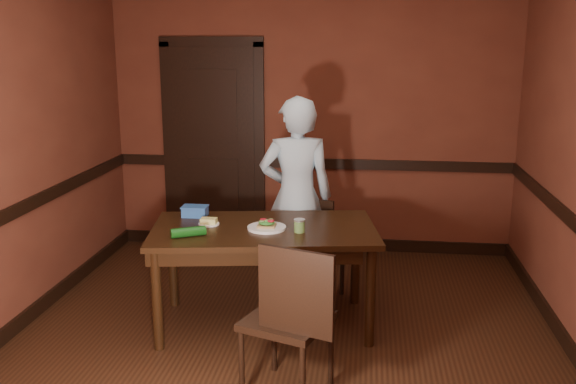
% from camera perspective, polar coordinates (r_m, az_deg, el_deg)
% --- Properties ---
extents(floor, '(4.00, 4.50, 0.01)m').
position_cam_1_polar(floor, '(4.67, -0.55, -13.65)').
color(floor, black).
rests_on(floor, ground).
extents(wall_back, '(4.00, 0.02, 2.70)m').
position_cam_1_polar(wall_back, '(6.44, 2.10, 6.52)').
color(wall_back, '#602B1D').
rests_on(wall_back, ground).
extents(wall_front, '(4.00, 0.02, 2.70)m').
position_cam_1_polar(wall_front, '(2.10, -8.90, -8.48)').
color(wall_front, '#602B1D').
rests_on(wall_front, ground).
extents(dado_back, '(4.00, 0.03, 0.10)m').
position_cam_1_polar(dado_back, '(6.50, 2.06, 2.56)').
color(dado_back, black).
rests_on(dado_back, ground).
extents(dado_left, '(0.03, 4.50, 0.10)m').
position_cam_1_polar(dado_left, '(5.00, -23.78, -1.95)').
color(dado_left, black).
rests_on(dado_left, ground).
extents(baseboard_back, '(4.00, 0.03, 0.12)m').
position_cam_1_polar(baseboard_back, '(6.71, 2.00, -4.50)').
color(baseboard_back, black).
rests_on(baseboard_back, ground).
extents(baseboard_left, '(0.03, 4.50, 0.12)m').
position_cam_1_polar(baseboard_left, '(5.27, -22.91, -10.80)').
color(baseboard_left, black).
rests_on(baseboard_left, ground).
extents(baseboard_right, '(0.03, 4.50, 0.12)m').
position_cam_1_polar(baseboard_right, '(4.83, 24.20, -13.18)').
color(baseboard_right, black).
rests_on(baseboard_right, ground).
extents(door, '(1.05, 0.07, 2.20)m').
position_cam_1_polar(door, '(6.61, -6.64, 4.35)').
color(door, black).
rests_on(door, ground).
extents(dining_table, '(1.77, 1.17, 0.77)m').
position_cam_1_polar(dining_table, '(4.87, -2.12, -7.50)').
color(dining_table, black).
rests_on(dining_table, floor).
extents(chair_far, '(0.49, 0.49, 0.82)m').
position_cam_1_polar(chair_far, '(5.35, 2.63, -5.30)').
color(chair_far, black).
rests_on(chair_far, floor).
extents(chair_near, '(0.60, 0.60, 1.00)m').
position_cam_1_polar(chair_near, '(3.92, -0.06, -11.09)').
color(chair_near, black).
rests_on(chair_near, floor).
extents(person, '(0.67, 0.50, 1.68)m').
position_cam_1_polar(person, '(5.34, 0.74, -0.47)').
color(person, silver).
rests_on(person, floor).
extents(sandwich_plate, '(0.28, 0.28, 0.07)m').
position_cam_1_polar(sandwich_plate, '(4.70, -1.91, -3.07)').
color(sandwich_plate, white).
rests_on(sandwich_plate, dining_table).
extents(sauce_jar, '(0.08, 0.08, 0.10)m').
position_cam_1_polar(sauce_jar, '(4.62, 1.03, -3.00)').
color(sauce_jar, '#5E8540').
rests_on(sauce_jar, dining_table).
extents(cheese_saucer, '(0.16, 0.16, 0.05)m').
position_cam_1_polar(cheese_saucer, '(4.84, -7.05, -2.67)').
color(cheese_saucer, white).
rests_on(cheese_saucer, dining_table).
extents(food_tub, '(0.20, 0.14, 0.08)m').
position_cam_1_polar(food_tub, '(5.07, -8.27, -1.69)').
color(food_tub, blue).
rests_on(food_tub, dining_table).
extents(wrapped_veg, '(0.25, 0.18, 0.07)m').
position_cam_1_polar(wrapped_veg, '(4.57, -8.86, -3.53)').
color(wrapped_veg, '#104411').
rests_on(wrapped_veg, dining_table).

